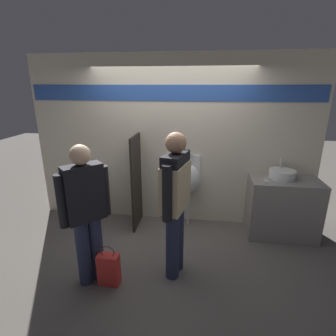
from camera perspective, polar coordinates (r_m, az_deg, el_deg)
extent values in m
plane|color=#5B5651|center=(4.20, -0.32, -14.51)|extent=(16.00, 16.00, 0.00)
cube|color=beige|center=(4.24, 0.79, 5.62)|extent=(4.57, 0.06, 2.70)
cube|color=#2D56AD|center=(4.11, 0.77, 16.02)|extent=(4.48, 0.01, 0.24)
cube|color=gray|center=(4.38, 23.58, -7.94)|extent=(1.00, 0.57, 0.91)
cylinder|color=silver|center=(4.23, 23.59, -1.24)|extent=(0.38, 0.38, 0.13)
cylinder|color=silver|center=(4.31, 23.36, 1.01)|extent=(0.03, 0.03, 0.14)
cube|color=#B7B7BC|center=(4.03, 20.69, -2.69)|extent=(0.07, 0.14, 0.01)
cube|color=#28231E|center=(4.21, -6.89, -3.06)|extent=(0.03, 0.56, 1.51)
cylinder|color=silver|center=(4.40, 4.42, -8.59)|extent=(0.04, 0.04, 0.59)
ellipsoid|color=silver|center=(4.20, 4.58, -2.38)|extent=(0.36, 0.27, 0.47)
cube|color=silver|center=(4.30, 4.71, -0.89)|extent=(0.34, 0.02, 0.59)
cylinder|color=silver|center=(4.19, 4.77, 2.24)|extent=(0.06, 0.06, 0.16)
cylinder|color=silver|center=(4.63, -17.03, -9.27)|extent=(0.37, 0.37, 0.40)
torus|color=silver|center=(4.54, -17.27, -6.91)|extent=(0.39, 0.39, 0.04)
cube|color=silver|center=(4.72, -16.04, -4.10)|extent=(0.32, 0.16, 0.29)
cylinder|color=silver|center=(4.63, -16.37, -1.62)|extent=(0.06, 0.06, 0.14)
cylinder|color=#282D4C|center=(3.22, 0.97, -16.54)|extent=(0.16, 0.16, 0.85)
cylinder|color=#282D4C|center=(3.35, 2.02, -15.02)|extent=(0.16, 0.16, 0.85)
cube|color=black|center=(2.93, 1.63, -3.19)|extent=(0.29, 0.48, 0.68)
cube|color=#C6B289|center=(2.95, 1.62, -4.17)|extent=(0.33, 0.51, 0.54)
cylinder|color=black|center=(2.72, -0.20, -5.64)|extent=(0.11, 0.11, 0.62)
cylinder|color=black|center=(3.17, 3.18, -2.23)|extent=(0.11, 0.11, 0.62)
sphere|color=#A87A5B|center=(2.80, 1.71, 5.51)|extent=(0.23, 0.23, 0.23)
cylinder|color=#282D4C|center=(3.29, -17.94, -17.14)|extent=(0.15, 0.15, 0.80)
cylinder|color=#282D4C|center=(3.34, -15.27, -16.41)|extent=(0.15, 0.15, 0.80)
cube|color=black|center=(2.98, -17.81, -5.22)|extent=(0.43, 0.43, 0.64)
cylinder|color=black|center=(2.93, -22.17, -6.76)|extent=(0.10, 0.10, 0.59)
cylinder|color=black|center=(3.06, -13.54, -4.81)|extent=(0.10, 0.10, 0.59)
sphere|color=beige|center=(2.84, -18.61, 2.74)|extent=(0.22, 0.22, 0.22)
cube|color=red|center=(3.33, -12.75, -20.71)|extent=(0.25, 0.13, 0.39)
torus|color=#4C4742|center=(3.19, -13.05, -17.41)|extent=(0.16, 0.01, 0.16)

